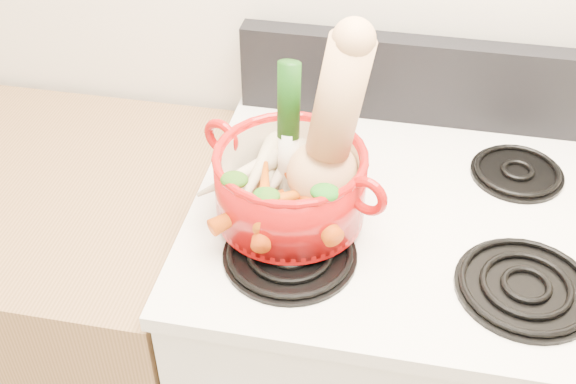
% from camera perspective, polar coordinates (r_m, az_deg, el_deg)
% --- Properties ---
extents(stove_body, '(0.76, 0.65, 0.92)m').
position_cam_1_polar(stove_body, '(1.67, 7.83, -14.19)').
color(stove_body, silver).
rests_on(stove_body, floor).
extents(cooktop, '(0.78, 0.67, 0.03)m').
position_cam_1_polar(cooktop, '(1.32, 9.62, -1.88)').
color(cooktop, silver).
rests_on(cooktop, stove_body).
extents(control_backsplash, '(0.76, 0.05, 0.18)m').
position_cam_1_polar(control_backsplash, '(1.51, 10.81, 8.60)').
color(control_backsplash, black).
rests_on(control_backsplash, cooktop).
extents(burner_front_left, '(0.22, 0.22, 0.02)m').
position_cam_1_polar(burner_front_left, '(1.20, 0.15, -4.84)').
color(burner_front_left, black).
rests_on(burner_front_left, cooktop).
extents(burner_front_right, '(0.22, 0.22, 0.02)m').
position_cam_1_polar(burner_front_right, '(1.21, 18.29, -7.06)').
color(burner_front_right, black).
rests_on(burner_front_right, cooktop).
extents(burner_back_left, '(0.17, 0.17, 0.02)m').
position_cam_1_polar(burner_back_left, '(1.42, 2.48, 3.47)').
color(burner_back_left, black).
rests_on(burner_back_left, cooktop).
extents(burner_back_right, '(0.17, 0.17, 0.02)m').
position_cam_1_polar(burner_back_right, '(1.43, 17.66, 1.56)').
color(burner_back_right, black).
rests_on(burner_back_right, cooktop).
extents(dutch_oven, '(0.33, 0.33, 0.13)m').
position_cam_1_polar(dutch_oven, '(1.22, 0.18, 0.55)').
color(dutch_oven, '#9D0B0A').
rests_on(dutch_oven, burner_front_left).
extents(pot_handle_left, '(0.07, 0.04, 0.07)m').
position_cam_1_polar(pot_handle_left, '(1.26, -5.30, 4.36)').
color(pot_handle_left, '#9D0B0A').
rests_on(pot_handle_left, dutch_oven).
extents(pot_handle_right, '(0.07, 0.04, 0.07)m').
position_cam_1_polar(pot_handle_right, '(1.14, 6.27, -0.31)').
color(pot_handle_right, '#9D0B0A').
rests_on(pot_handle_right, dutch_oven).
extents(squash, '(0.21, 0.19, 0.33)m').
position_cam_1_polar(squash, '(1.15, 4.62, 5.21)').
color(squash, tan).
rests_on(squash, dutch_oven).
extents(leek, '(0.04, 0.06, 0.25)m').
position_cam_1_polar(leek, '(1.20, 0.02, 5.19)').
color(leek, silver).
rests_on(leek, dutch_oven).
extents(ginger, '(0.10, 0.08, 0.05)m').
position_cam_1_polar(ginger, '(1.29, 2.74, 2.39)').
color(ginger, tan).
rests_on(ginger, dutch_oven).
extents(parsnip_0, '(0.04, 0.20, 0.06)m').
position_cam_1_polar(parsnip_0, '(1.27, -1.47, 1.48)').
color(parsnip_0, beige).
rests_on(parsnip_0, dutch_oven).
extents(parsnip_1, '(0.08, 0.21, 0.06)m').
position_cam_1_polar(parsnip_1, '(1.26, -2.25, 1.56)').
color(parsnip_1, beige).
rests_on(parsnip_1, dutch_oven).
extents(parsnip_2, '(0.09, 0.20, 0.06)m').
position_cam_1_polar(parsnip_2, '(1.27, -0.00, 2.46)').
color(parsnip_2, beige).
rests_on(parsnip_2, dutch_oven).
extents(parsnip_3, '(0.15, 0.13, 0.05)m').
position_cam_1_polar(parsnip_3, '(1.25, -3.93, 1.42)').
color(parsnip_3, beige).
rests_on(parsnip_3, dutch_oven).
extents(parsnip_4, '(0.07, 0.22, 0.06)m').
position_cam_1_polar(parsnip_4, '(1.25, -2.04, 2.34)').
color(parsnip_4, beige).
rests_on(parsnip_4, dutch_oven).
extents(carrot_0, '(0.06, 0.17, 0.05)m').
position_cam_1_polar(carrot_0, '(1.19, -2.00, -1.58)').
color(carrot_0, '#B84309').
rests_on(carrot_0, dutch_oven).
extents(carrot_1, '(0.12, 0.13, 0.04)m').
position_cam_1_polar(carrot_1, '(1.19, -3.15, -1.47)').
color(carrot_1, '#D6400A').
rests_on(carrot_1, dutch_oven).
extents(carrot_2, '(0.15, 0.18, 0.05)m').
position_cam_1_polar(carrot_2, '(1.19, 1.51, -0.85)').
color(carrot_2, '#BC4D09').
rests_on(carrot_2, dutch_oven).
extents(carrot_3, '(0.15, 0.11, 0.05)m').
position_cam_1_polar(carrot_3, '(1.19, -0.64, -0.68)').
color(carrot_3, '#B94F09').
rests_on(carrot_3, dutch_oven).
extents(carrot_4, '(0.06, 0.17, 0.05)m').
position_cam_1_polar(carrot_4, '(1.19, -1.89, -0.33)').
color(carrot_4, '#D85E0A').
rests_on(carrot_4, dutch_oven).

